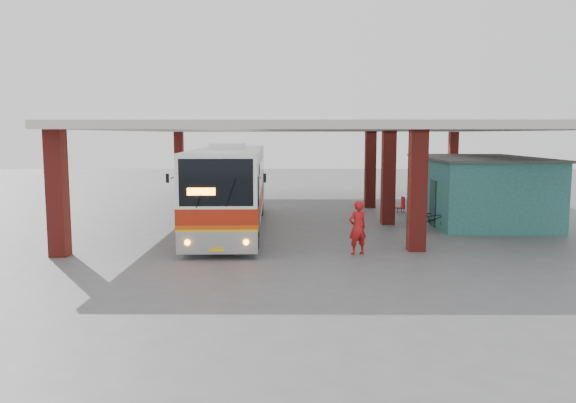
{
  "coord_description": "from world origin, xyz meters",
  "views": [
    {
      "loc": [
        -1.53,
        -22.99,
        4.19
      ],
      "look_at": [
        -1.65,
        0.0,
        1.42
      ],
      "focal_mm": 35.0,
      "sensor_mm": 36.0,
      "label": 1
    }
  ],
  "objects_px": {
    "pedestrian": "(358,228)",
    "coach_bus": "(231,186)",
    "red_chair": "(401,205)",
    "motorcycle": "(433,219)"
  },
  "relations": [
    {
      "from": "coach_bus",
      "to": "pedestrian",
      "type": "relative_size",
      "value": 6.94
    },
    {
      "from": "pedestrian",
      "to": "coach_bus",
      "type": "bearing_deg",
      "value": -70.69
    },
    {
      "from": "coach_bus",
      "to": "pedestrian",
      "type": "xyz_separation_m",
      "value": [
        4.99,
        -5.41,
        -0.94
      ]
    },
    {
      "from": "pedestrian",
      "to": "red_chair",
      "type": "bearing_deg",
      "value": -132.19
    },
    {
      "from": "coach_bus",
      "to": "pedestrian",
      "type": "bearing_deg",
      "value": -49.11
    },
    {
      "from": "motorcycle",
      "to": "pedestrian",
      "type": "relative_size",
      "value": 1.04
    },
    {
      "from": "motorcycle",
      "to": "pedestrian",
      "type": "bearing_deg",
      "value": 164.67
    },
    {
      "from": "pedestrian",
      "to": "red_chair",
      "type": "relative_size",
      "value": 2.24
    },
    {
      "from": "coach_bus",
      "to": "motorcycle",
      "type": "relative_size",
      "value": 6.66
    },
    {
      "from": "motorcycle",
      "to": "red_chair",
      "type": "relative_size",
      "value": 2.33
    }
  ]
}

